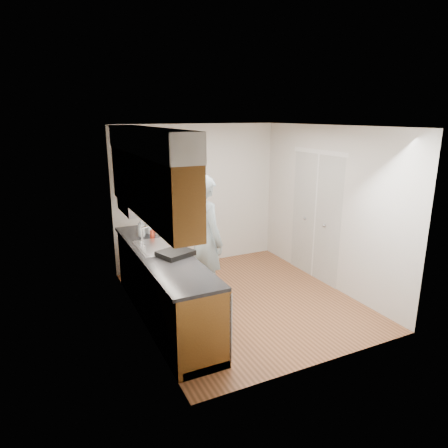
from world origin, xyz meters
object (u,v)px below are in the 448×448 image
object	(u,v)px
person	(205,232)
steel_can	(156,232)
soap_bottle_a	(141,227)
soap_bottle_b	(147,227)
soap_bottle_c	(148,227)
dish_rack	(175,253)
soda_can	(152,234)

from	to	relation	value
person	steel_can	xyz separation A→B (m)	(-0.57, 0.49, -0.07)
soap_bottle_a	steel_can	size ratio (longest dim) A/B	2.29
soap_bottle_b	soap_bottle_c	xyz separation A→B (m)	(0.01, 0.02, -0.01)
soap_bottle_c	dish_rack	bearing A→B (deg)	-87.90
person	steel_can	bearing A→B (deg)	38.41
steel_can	dish_rack	world-z (taller)	steel_can
soap_bottle_c	steel_can	xyz separation A→B (m)	(0.05, -0.24, -0.03)
soap_bottle_b	soap_bottle_c	bearing A→B (deg)	69.51
person	steel_can	world-z (taller)	person
soap_bottle_b	dish_rack	distance (m)	1.12
dish_rack	soap_bottle_a	bearing A→B (deg)	80.19
soap_bottle_b	soda_can	xyz separation A→B (m)	(-0.01, -0.27, -0.04)
person	dish_rack	bearing A→B (deg)	114.14
soap_bottle_a	soda_can	distance (m)	0.19
soap_bottle_a	dish_rack	xyz separation A→B (m)	(0.18, -0.98, -0.11)
soap_bottle_a	soap_bottle_b	distance (m)	0.19
person	soap_bottle_a	world-z (taller)	person
soap_bottle_a	steel_can	distance (m)	0.22
person	dish_rack	distance (m)	0.72
soap_bottle_a	steel_can	world-z (taller)	soap_bottle_a
steel_can	dish_rack	bearing A→B (deg)	-90.84
soda_can	dish_rack	world-z (taller)	soda_can
soap_bottle_a	soap_bottle_c	size ratio (longest dim) A/B	1.57
soda_can	steel_can	distance (m)	0.08
soda_can	soap_bottle_a	bearing A→B (deg)	133.23
soap_bottle_a	soap_bottle_c	distance (m)	0.21
person	soap_bottle_b	distance (m)	0.95
soda_can	dish_rack	bearing A→B (deg)	-86.26
soda_can	soap_bottle_b	bearing A→B (deg)	88.78
soap_bottle_c	soda_can	size ratio (longest dim) A/B	1.52
soap_bottle_c	soda_can	world-z (taller)	soap_bottle_c
person	steel_can	distance (m)	0.75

